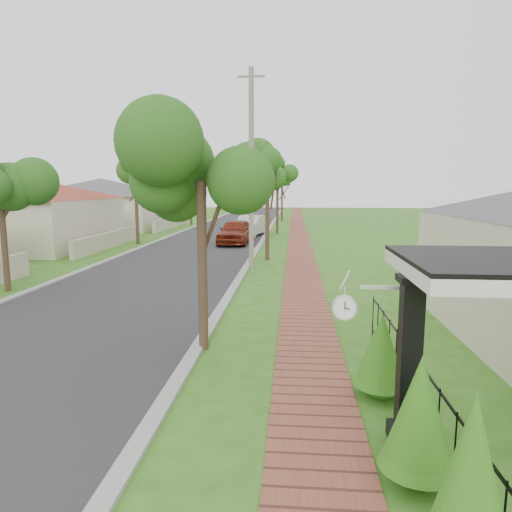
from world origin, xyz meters
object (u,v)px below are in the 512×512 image
at_px(porch_post, 409,370).
at_px(station_clock, 348,306).
at_px(near_tree, 201,178).
at_px(parked_car_white, 250,226).
at_px(utility_pole, 251,169).
at_px(parked_car_red, 236,232).

height_order(porch_post, station_clock, porch_post).
distance_m(near_tree, station_clock, 4.79).
xyz_separation_m(porch_post, parked_car_white, (-5.07, 28.74, -0.32)).
xyz_separation_m(utility_pole, station_clock, (2.80, -14.20, -2.62)).
relative_size(parked_car_red, near_tree, 0.98).
bearing_deg(parked_car_red, near_tree, -81.53).
height_order(parked_car_white, near_tree, near_tree).
bearing_deg(station_clock, parked_car_red, 101.43).
bearing_deg(porch_post, station_clock, 154.90).
height_order(porch_post, utility_pole, utility_pole).
bearing_deg(porch_post, parked_car_white, 100.00).
bearing_deg(parked_car_white, parked_car_red, -83.87).
relative_size(parked_car_white, near_tree, 0.98).
bearing_deg(porch_post, parked_car_red, 103.22).
distance_m(porch_post, near_tree, 5.94).
bearing_deg(parked_car_red, parked_car_white, 87.91).
bearing_deg(utility_pole, parked_car_red, 101.88).
bearing_deg(parked_car_red, station_clock, -75.25).
relative_size(parked_car_red, utility_pole, 0.54).
relative_size(porch_post, utility_pole, 0.28).
height_order(near_tree, utility_pole, utility_pole).
bearing_deg(near_tree, porch_post, -44.24).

